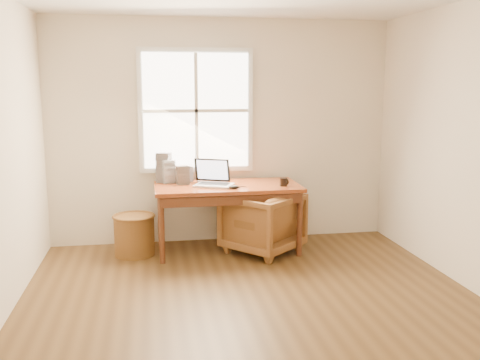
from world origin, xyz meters
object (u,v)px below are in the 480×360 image
object	(u,v)px
wicker_stool	(134,235)
coffee_mug	(284,182)
armchair	(262,222)
cd_stack_a	(168,171)
desk	(227,187)
laptop	(214,173)

from	to	relation	value
wicker_stool	coffee_mug	distance (m)	1.74
armchair	cd_stack_a	size ratio (longest dim) A/B	2.83
coffee_mug	desk	bearing A→B (deg)	170.08
laptop	coffee_mug	distance (m)	0.77
desk	armchair	distance (m)	0.55
laptop	cd_stack_a	world-z (taller)	laptop
wicker_stool	cd_stack_a	size ratio (longest dim) A/B	1.66
coffee_mug	cd_stack_a	distance (m)	1.30
cd_stack_a	laptop	bearing A→B (deg)	-31.00
cd_stack_a	armchair	bearing A→B (deg)	-20.21
desk	wicker_stool	distance (m)	1.15
wicker_stool	coffee_mug	size ratio (longest dim) A/B	4.81
wicker_stool	desk	bearing A→B (deg)	0.00
armchair	coffee_mug	distance (m)	0.51
armchair	wicker_stool	xyz separation A→B (m)	(-1.40, 0.14, -0.12)
wicker_stool	laptop	distance (m)	1.11
wicker_stool	armchair	bearing A→B (deg)	-5.54
wicker_stool	laptop	bearing A→B (deg)	-3.66
laptop	armchair	bearing A→B (deg)	15.16
desk	laptop	world-z (taller)	laptop
wicker_stool	laptop	xyz separation A→B (m)	(0.88, -0.06, 0.68)
armchair	wicker_stool	world-z (taller)	armchair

